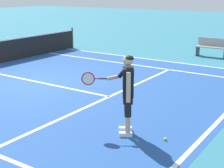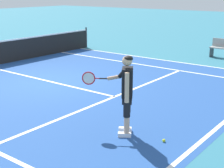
# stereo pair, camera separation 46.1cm
# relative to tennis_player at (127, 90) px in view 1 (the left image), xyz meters

# --- Properties ---
(ground_plane) EXTENTS (80.00, 80.00, 0.00)m
(ground_plane) POSITION_rel_tennis_player_xyz_m (1.92, 4.50, -0.99)
(ground_plane) COLOR teal
(court_inner_surface) EXTENTS (10.98, 10.00, 0.00)m
(court_inner_surface) POSITION_rel_tennis_player_xyz_m (1.92, 3.35, -0.99)
(court_inner_surface) COLOR #234C93
(court_inner_surface) RESTS_ON ground
(line_baseline) EXTENTS (10.98, 0.10, 0.01)m
(line_baseline) POSITION_rel_tennis_player_xyz_m (1.92, -1.45, -0.99)
(line_baseline) COLOR white
(line_baseline) RESTS_ON ground
(line_service) EXTENTS (8.23, 0.10, 0.01)m
(line_service) POSITION_rel_tennis_player_xyz_m (1.92, 1.75, -0.99)
(line_service) COLOR white
(line_service) RESTS_ON ground
(line_centre_service) EXTENTS (0.10, 6.40, 0.01)m
(line_centre_service) POSITION_rel_tennis_player_xyz_m (1.92, 4.95, -0.99)
(line_centre_service) COLOR white
(line_centre_service) RESTS_ON ground
(line_singles_right) EXTENTS (0.10, 9.60, 0.01)m
(line_singles_right) POSITION_rel_tennis_player_xyz_m (6.04, 3.35, -0.99)
(line_singles_right) COLOR white
(line_singles_right) RESTS_ON ground
(line_doubles_right) EXTENTS (0.10, 9.60, 0.01)m
(line_doubles_right) POSITION_rel_tennis_player_xyz_m (7.41, 3.35, -0.99)
(line_doubles_right) COLOR white
(line_doubles_right) RESTS_ON ground
(tennis_player) EXTENTS (0.57, 1.22, 1.71)m
(tennis_player) POSITION_rel_tennis_player_xyz_m (0.00, 0.00, 0.00)
(tennis_player) COLOR white
(tennis_player) RESTS_ON ground
(tennis_ball_near_feet) EXTENTS (0.07, 0.07, 0.07)m
(tennis_ball_near_feet) POSITION_rel_tennis_player_xyz_m (0.15, -0.86, -0.96)
(tennis_ball_near_feet) COLOR #CCE02D
(tennis_ball_near_feet) RESTS_ON ground
(courtside_bench) EXTENTS (0.40, 1.40, 0.85)m
(courtside_bench) POSITION_rel_tennis_player_xyz_m (9.53, 1.22, -0.54)
(courtside_bench) COLOR #9E9993
(courtside_bench) RESTS_ON ground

